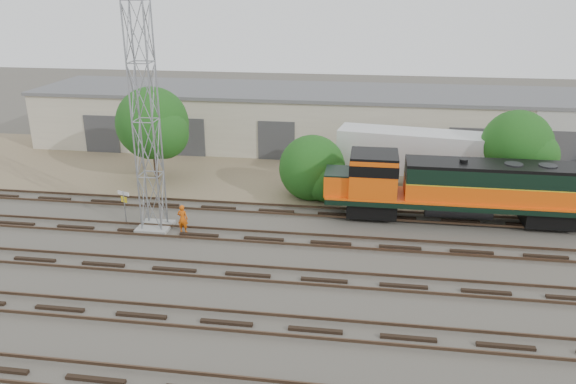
# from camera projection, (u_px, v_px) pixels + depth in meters

# --- Properties ---
(ground) EXTENTS (140.00, 140.00, 0.00)m
(ground) POSITION_uv_depth(u_px,v_px,m) (329.00, 255.00, 31.54)
(ground) COLOR #47423A
(ground) RESTS_ON ground
(dirt_strip) EXTENTS (80.00, 16.00, 0.02)m
(dirt_strip) POSITION_uv_depth(u_px,v_px,m) (343.00, 173.00, 45.47)
(dirt_strip) COLOR #726047
(dirt_strip) RESTS_ON ground
(tracks) EXTENTS (80.00, 20.40, 0.28)m
(tracks) POSITION_uv_depth(u_px,v_px,m) (324.00, 280.00, 28.72)
(tracks) COLOR black
(tracks) RESTS_ON ground
(warehouse) EXTENTS (58.40, 10.40, 5.30)m
(warehouse) POSITION_uv_depth(u_px,v_px,m) (349.00, 119.00, 51.96)
(warehouse) COLOR beige
(warehouse) RESTS_ON ground
(locomotive) EXTENTS (16.99, 2.98, 4.08)m
(locomotive) POSITION_uv_depth(u_px,v_px,m) (456.00, 187.00, 35.28)
(locomotive) COLOR black
(locomotive) RESTS_ON tracks
(signal_tower) EXTENTS (2.00, 2.00, 13.55)m
(signal_tower) POSITION_uv_depth(u_px,v_px,m) (146.00, 125.00, 32.85)
(signal_tower) COLOR gray
(signal_tower) RESTS_ON ground
(sign_post) EXTENTS (0.88, 0.38, 2.27)m
(sign_post) POSITION_uv_depth(u_px,v_px,m) (124.00, 201.00, 35.10)
(sign_post) COLOR gray
(sign_post) RESTS_ON ground
(worker) EXTENTS (0.68, 0.47, 1.79)m
(worker) POSITION_uv_depth(u_px,v_px,m) (183.00, 219.00, 34.24)
(worker) COLOR #D3520B
(worker) RESTS_ON ground
(semi_trailer) EXTENTS (14.63, 4.99, 4.42)m
(semi_trailer) POSITION_uv_depth(u_px,v_px,m) (443.00, 156.00, 40.35)
(semi_trailer) COLOR silver
(semi_trailer) RESTS_ON ground
(tree_west) EXTENTS (5.79, 5.52, 7.22)m
(tree_west) POSITION_uv_depth(u_px,v_px,m) (155.00, 126.00, 42.47)
(tree_west) COLOR #382619
(tree_west) RESTS_ON ground
(tree_mid) EXTENTS (4.97, 4.73, 4.73)m
(tree_mid) POSITION_uv_depth(u_px,v_px,m) (315.00, 171.00, 39.73)
(tree_mid) COLOR #382619
(tree_mid) RESTS_ON ground
(tree_east) EXTENTS (5.03, 4.79, 6.47)m
(tree_east) POSITION_uv_depth(u_px,v_px,m) (521.00, 148.00, 38.03)
(tree_east) COLOR #382619
(tree_east) RESTS_ON ground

